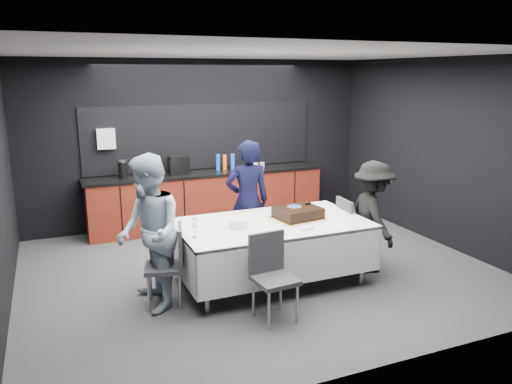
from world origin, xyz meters
TOP-DOWN VIEW (x-y plane):
  - ground at (0.00, 0.00)m, footprint 6.00×6.00m
  - room_shell at (0.00, 0.00)m, footprint 6.04×5.04m
  - kitchenette at (-0.02, 2.22)m, footprint 4.10×0.64m
  - party_table at (0.00, -0.40)m, footprint 2.32×1.32m
  - cake_assembly at (0.37, -0.38)m, footprint 0.64×0.55m
  - plate_stack at (-0.45, -0.45)m, footprint 0.23×0.23m
  - loose_plate_near at (-0.38, -0.82)m, footprint 0.22×0.22m
  - loose_plate_right_a at (0.71, -0.28)m, footprint 0.21×0.21m
  - loose_plate_right_b at (0.87, -0.71)m, footprint 0.20×0.20m
  - loose_plate_far at (0.08, -0.07)m, footprint 0.22×0.22m
  - fork_pile at (0.26, -0.81)m, footprint 0.17×0.12m
  - champagne_flute at (-1.04, -0.60)m, footprint 0.06×0.06m
  - chair_left at (-1.30, -0.54)m, footprint 0.51×0.51m
  - chair_right at (1.24, -0.28)m, footprint 0.45×0.45m
  - chair_near at (-0.39, -1.25)m, footprint 0.46×0.46m
  - person_center at (0.01, 0.42)m, footprint 0.66×0.47m
  - person_left at (-1.53, -0.53)m, footprint 0.68×0.86m
  - person_right at (1.38, -0.56)m, footprint 0.70×1.03m

SIDE VIEW (x-z plane):
  - ground at x=0.00m, z-range 0.00..0.00m
  - chair_left at x=-1.30m, z-range 0.07..1.00m
  - chair_right at x=1.24m, z-range 0.07..1.00m
  - chair_near at x=-0.39m, z-range 0.07..1.00m
  - kitchenette at x=-0.02m, z-range -0.48..1.57m
  - party_table at x=0.00m, z-range 0.25..1.03m
  - person_right at x=1.38m, z-range 0.00..1.47m
  - loose_plate_near at x=-0.38m, z-range 0.78..0.79m
  - loose_plate_right_a at x=0.71m, z-range 0.78..0.79m
  - loose_plate_right_b at x=0.87m, z-range 0.78..0.79m
  - loose_plate_far at x=0.08m, z-range 0.78..0.79m
  - fork_pile at x=0.26m, z-range 0.78..0.81m
  - plate_stack at x=-0.45m, z-range 0.78..0.88m
  - person_center at x=0.01m, z-range 0.00..1.69m
  - cake_assembly at x=0.37m, z-range 0.76..0.94m
  - person_left at x=-1.53m, z-range 0.00..1.74m
  - champagne_flute at x=-1.04m, z-range 0.83..1.05m
  - room_shell at x=0.00m, z-range 0.45..3.27m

